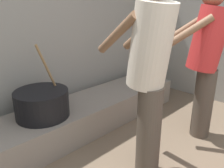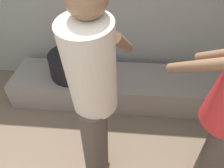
{
  "view_description": "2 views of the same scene",
  "coord_description": "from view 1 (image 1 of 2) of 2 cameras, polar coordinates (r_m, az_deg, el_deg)",
  "views": [
    {
      "loc": [
        -0.85,
        0.11,
        1.39
      ],
      "look_at": [
        0.35,
        1.3,
        0.8
      ],
      "focal_mm": 37.76,
      "sensor_mm": 36.0,
      "label": 1
    },
    {
      "loc": [
        0.77,
        0.12,
        1.82
      ],
      "look_at": [
        0.66,
        1.43,
        0.73
      ],
      "focal_mm": 34.18,
      "sensor_mm": 36.0,
      "label": 2
    }
  ],
  "objects": [
    {
      "name": "hearth_ledge",
      "position": [
        2.8,
        -5.57,
        -6.86
      ],
      "size": [
        2.55,
        0.6,
        0.32
      ],
      "primitive_type": "cube",
      "color": "slate",
      "rests_on": "ground_plane"
    },
    {
      "name": "cooking_pot_main",
      "position": [
        2.4,
        -16.57,
        -4.52
      ],
      "size": [
        0.52,
        0.52,
        0.72
      ],
      "color": "black",
      "rests_on": "hearth_ledge"
    },
    {
      "name": "cook_in_red_shirt",
      "position": [
        2.52,
        21.83,
        6.35
      ],
      "size": [
        0.63,
        0.72,
        1.55
      ],
      "color": "#4C4238",
      "rests_on": "ground_plane"
    },
    {
      "name": "cook_in_cream_shirt",
      "position": [
        1.8,
        8.99,
        3.87
      ],
      "size": [
        0.43,
        0.71,
        1.61
      ],
      "color": "#4C4238",
      "rests_on": "ground_plane"
    }
  ]
}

